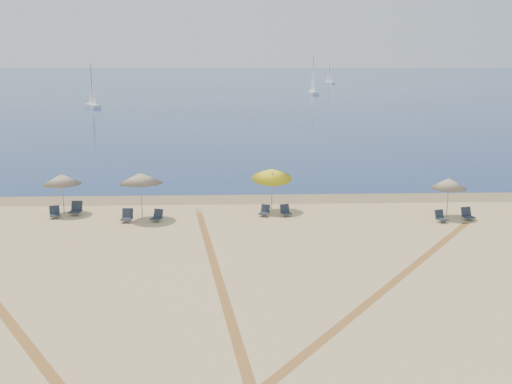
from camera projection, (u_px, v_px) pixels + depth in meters
ocean at (235, 78)px, 233.18m from camera, size 500.00×500.00×0.00m
wet_sand at (253, 198)px, 37.24m from camera, size 500.00×500.00×0.00m
umbrella_1 at (62, 179)px, 33.16m from camera, size 2.08×2.08×2.31m
umbrella_2 at (141, 178)px, 31.93m from camera, size 2.30×2.31×2.61m
umbrella_3 at (272, 174)px, 33.63m from camera, size 2.23×2.29×2.68m
umbrella_4 at (449, 183)px, 32.41m from camera, size 1.89×1.89×2.24m
chair_2 at (55, 213)px, 32.72m from camera, size 0.69×0.75×0.64m
chair_3 at (76, 209)px, 33.36m from camera, size 0.70×0.79×0.74m
chair_4 at (127, 216)px, 31.94m from camera, size 0.61×0.71×0.69m
chair_5 at (157, 216)px, 32.06m from camera, size 0.72×0.77×0.63m
chair_6 at (265, 211)px, 33.12m from camera, size 0.69×0.74×0.61m
chair_7 at (285, 211)px, 33.14m from camera, size 0.65×0.71×0.61m
chair_8 at (441, 217)px, 31.92m from camera, size 0.70×0.75×0.63m
chair_9 at (467, 214)px, 32.35m from camera, size 0.66×0.73×0.66m
sailboat_0 at (92, 94)px, 102.25m from camera, size 3.53×4.82×7.24m
sailboat_1 at (313, 83)px, 137.13m from camera, size 2.05×5.68×8.27m
sailboat_2 at (329, 77)px, 189.54m from camera, size 3.05×4.53×6.70m
tire_tracks at (184, 303)px, 21.46m from camera, size 53.22×42.33×0.00m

